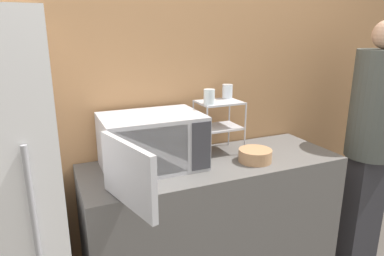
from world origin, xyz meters
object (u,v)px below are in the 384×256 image
(glass_back_right, at_px, (227,91))
(bowl, at_px, (255,156))
(person, at_px, (372,134))
(microwave, at_px, (151,143))
(dish_rack, at_px, (219,116))
(glass_front_left, at_px, (209,97))

(glass_back_right, bearing_deg, bowl, -83.59)
(glass_back_right, height_order, person, person)
(microwave, relative_size, glass_back_right, 8.96)
(bowl, bearing_deg, dish_rack, 118.48)
(microwave, relative_size, person, 0.47)
(microwave, distance_m, glass_back_right, 0.64)
(glass_back_right, xyz_separation_m, person, (0.97, -0.36, -0.32))
(microwave, xyz_separation_m, person, (1.55, -0.21, -0.08))
(glass_back_right, height_order, bowl, glass_back_right)
(glass_front_left, xyz_separation_m, person, (1.17, -0.24, -0.32))
(microwave, bearing_deg, person, -7.54)
(glass_front_left, bearing_deg, person, -11.52)
(bowl, bearing_deg, microwave, 166.33)
(microwave, bearing_deg, glass_back_right, 15.06)
(dish_rack, xyz_separation_m, glass_front_left, (-0.10, -0.06, 0.14))
(microwave, bearing_deg, dish_rack, 10.33)
(glass_front_left, relative_size, person, 0.05)
(microwave, distance_m, person, 1.57)
(microwave, height_order, dish_rack, dish_rack)
(dish_rack, bearing_deg, glass_back_right, 35.53)
(glass_front_left, bearing_deg, dish_rack, 29.35)
(glass_front_left, height_order, person, person)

